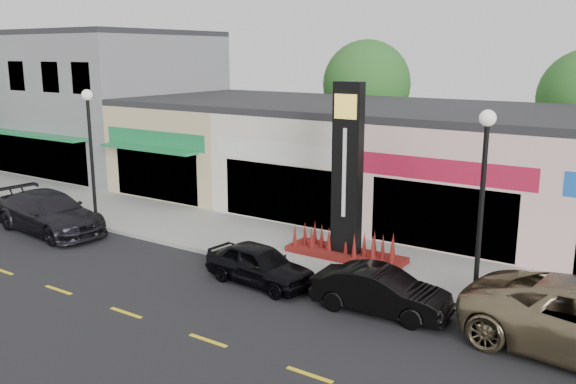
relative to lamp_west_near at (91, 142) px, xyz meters
name	(u,v)px	position (x,y,z in m)	size (l,w,h in m)	color
ground	(199,280)	(8.00, -2.50, -3.48)	(120.00, 120.00, 0.00)	black
sidewalk	(277,243)	(8.00, 1.85, -3.40)	(52.00, 4.30, 0.15)	gray
curb	(240,260)	(8.00, -0.40, -3.40)	(52.00, 0.20, 0.15)	gray
building_grey_2story	(103,101)	(-10.00, 8.98, 0.67)	(12.00, 10.95, 8.30)	slate
shop_beige	(222,141)	(-0.50, 8.96, -1.08)	(7.00, 10.85, 4.80)	tan
shop_cream	(336,153)	(6.50, 8.97, -1.08)	(7.00, 10.01, 4.80)	beige
shop_pink_w	(484,168)	(13.50, 8.97, -1.08)	(7.00, 10.01, 4.80)	#D4A5A1
tree_rear_west	(367,84)	(4.00, 17.00, 1.74)	(5.20, 5.20, 7.83)	#382619
lamp_west_near	(91,142)	(0.00, 0.00, 0.00)	(0.44, 0.44, 5.47)	black
lamp_east_near	(482,190)	(16.00, 0.00, 0.00)	(0.44, 0.44, 5.47)	black
pylon_sign	(347,197)	(11.00, 1.70, -1.20)	(4.20, 1.30, 6.00)	maroon
car_dark_sedan	(50,213)	(-0.56, -1.80, -2.67)	(5.53, 2.25, 1.61)	black
car_black_sedan	(260,264)	(9.78, -1.65, -2.84)	(3.72, 1.50, 1.27)	black
car_black_conv	(381,291)	(13.86, -1.55, -2.84)	(3.84, 1.34, 1.26)	black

